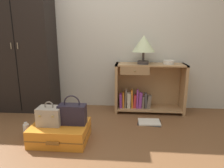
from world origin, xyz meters
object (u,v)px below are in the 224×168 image
(train_case, at_px, (50,116))
(bookshelf, at_px, (146,89))
(table_lamp, at_px, (144,45))
(bottle, at_px, (26,130))
(bowl, at_px, (169,62))
(suitcase_large, at_px, (60,132))
(handbag, at_px, (72,114))
(open_book_on_floor, at_px, (149,122))
(wardrobe, at_px, (23,45))

(train_case, bearing_deg, bookshelf, 42.33)
(table_lamp, xyz_separation_m, bottle, (-1.42, -0.95, -0.97))
(bookshelf, bearing_deg, bowl, -4.21)
(bookshelf, height_order, bowl, bowl)
(suitcase_large, distance_m, handbag, 0.26)
(table_lamp, distance_m, train_case, 1.66)
(table_lamp, distance_m, open_book_on_floor, 1.13)
(train_case, bearing_deg, open_book_on_floor, 26.67)
(bowl, distance_m, bottle, 2.17)
(bookshelf, xyz_separation_m, table_lamp, (-0.07, -0.04, 0.69))
(wardrobe, xyz_separation_m, handbag, (1.02, -0.95, -0.72))
(bowl, distance_m, open_book_on_floor, 0.95)
(bookshelf, xyz_separation_m, open_book_on_floor, (0.02, -0.46, -0.36))
(table_lamp, distance_m, handbag, 1.47)
(bookshelf, xyz_separation_m, bowl, (0.31, -0.02, 0.43))
(bowl, xyz_separation_m, suitcase_large, (-1.37, -1.02, -0.69))
(wardrobe, distance_m, suitcase_large, 1.62)
(train_case, distance_m, open_book_on_floor, 1.35)
(table_lamp, height_order, suitcase_large, table_lamp)
(suitcase_large, bearing_deg, wardrobe, 131.66)
(bowl, height_order, open_book_on_floor, bowl)
(open_book_on_floor, bearing_deg, handbag, -149.51)
(bowl, bearing_deg, bookshelf, 175.79)
(wardrobe, height_order, train_case, wardrobe)
(train_case, bearing_deg, wardrobe, 127.67)
(table_lamp, xyz_separation_m, bowl, (0.38, 0.02, -0.26))
(bottle, bearing_deg, open_book_on_floor, 19.37)
(suitcase_large, xyz_separation_m, open_book_on_floor, (1.07, 0.58, -0.09))
(table_lamp, bearing_deg, wardrobe, -179.59)
(table_lamp, xyz_separation_m, open_book_on_floor, (0.09, -0.42, -1.04))
(bookshelf, bearing_deg, wardrobe, -178.30)
(wardrobe, distance_m, bottle, 1.41)
(bowl, height_order, suitcase_large, bowl)
(bowl, relative_size, train_case, 0.59)
(train_case, height_order, bottle, train_case)
(open_book_on_floor, bearing_deg, bookshelf, 92.11)
(table_lamp, distance_m, bottle, 1.96)
(train_case, xyz_separation_m, handbag, (0.25, 0.04, 0.01))
(suitcase_large, relative_size, open_book_on_floor, 1.87)
(handbag, height_order, bottle, handbag)
(train_case, bearing_deg, bottle, 169.52)
(bookshelf, xyz_separation_m, bottle, (-1.49, -0.99, -0.28))
(open_book_on_floor, bearing_deg, bottle, -160.63)
(table_lamp, height_order, open_book_on_floor, table_lamp)
(wardrobe, relative_size, table_lamp, 4.92)
(wardrobe, bearing_deg, suitcase_large, -48.34)
(wardrobe, relative_size, train_case, 7.57)
(train_case, bearing_deg, suitcase_large, 6.85)
(bookshelf, relative_size, handbag, 3.16)
(suitcase_large, height_order, train_case, train_case)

